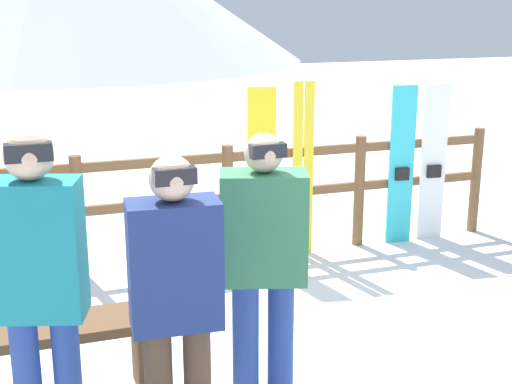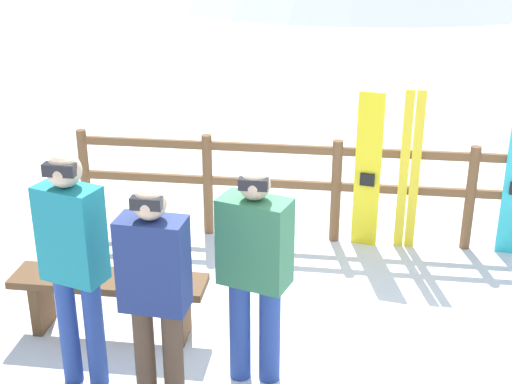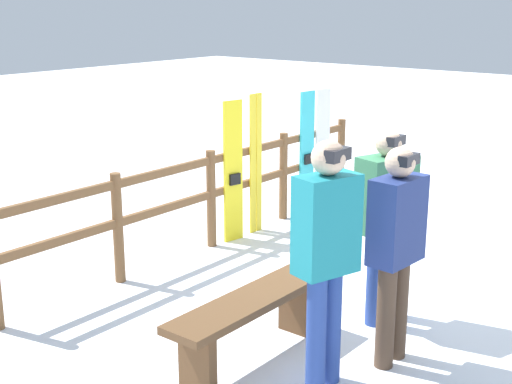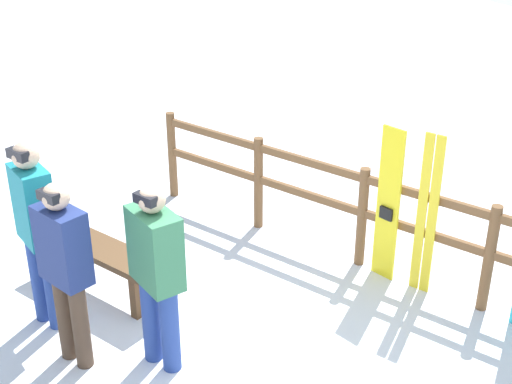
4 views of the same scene
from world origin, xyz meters
name	(u,v)px [view 1 (image 1 of 4)]	position (x,y,z in m)	size (l,w,h in m)	color
ground_plane	(327,376)	(0.00, 0.00, 0.00)	(40.00, 40.00, 0.00)	white
fence	(228,192)	(0.00, 2.16, 0.63)	(5.25, 0.10, 1.05)	brown
bench	(41,346)	(-1.68, 0.24, 0.37)	(1.52, 0.36, 0.49)	brown
person_plaid_green	(263,256)	(-0.49, -0.17, 0.92)	(0.52, 0.38, 1.60)	navy
person_navy	(176,296)	(-1.07, -0.58, 0.93)	(0.44, 0.27, 1.61)	#4C3828
person_teal	(39,281)	(-1.67, -0.39, 1.01)	(0.47, 0.34, 1.73)	navy
snowboard_yellow	(262,176)	(0.30, 2.10, 0.77)	(0.25, 0.09, 1.55)	yellow
ski_pair_yellow	(303,170)	(0.69, 2.10, 0.79)	(0.20, 0.02, 1.59)	yellow
snowboard_cyan	(401,166)	(1.69, 2.10, 0.75)	(0.25, 0.07, 1.51)	#2DBFCC
snowboard_white	(433,164)	(2.03, 2.10, 0.75)	(0.26, 0.07, 1.51)	white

